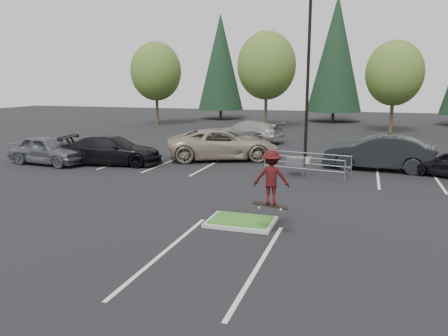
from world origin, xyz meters
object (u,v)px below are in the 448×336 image
(decid_b, at_px, (266,68))
(decid_c, at_px, (394,75))
(skateboarder, at_px, (271,178))
(car_l_black, at_px, (112,150))
(car_l_tan, at_px, (221,144))
(light_pole, at_px, (308,83))
(car_l_grey, at_px, (47,150))
(car_far_silver, at_px, (247,131))
(car_r_charc, at_px, (378,152))
(decid_a, at_px, (156,73))
(conif_b, at_px, (336,54))
(cart_corral, at_px, (298,162))
(conif_a, at_px, (221,62))

(decid_b, distance_m, decid_c, 12.05)
(skateboarder, distance_m, car_l_black, 14.48)
(skateboarder, xyz_separation_m, car_l_tan, (-5.70, 12.50, -0.93))
(light_pole, relative_size, car_l_grey, 2.10)
(decid_c, relative_size, car_l_grey, 1.74)
(light_pole, bearing_deg, car_far_silver, 126.01)
(decid_b, bearing_deg, decid_c, -3.34)
(car_r_charc, relative_size, car_far_silver, 0.98)
(car_r_charc, bearing_deg, decid_c, 179.10)
(decid_a, bearing_deg, light_pole, -44.25)
(decid_c, xyz_separation_m, conif_b, (-5.99, 10.67, 2.59))
(car_l_tan, relative_size, car_l_grey, 1.39)
(skateboarder, xyz_separation_m, car_l_grey, (-14.70, 8.00, -1.04))
(light_pole, xyz_separation_m, decid_b, (-6.51, 18.53, 1.48))
(decid_c, distance_m, car_l_tan, 21.56)
(skateboarder, height_order, car_l_black, skateboarder)
(car_l_tan, height_order, car_l_black, car_l_tan)
(decid_c, relative_size, cart_corral, 1.99)
(decid_a, distance_m, conif_b, 20.95)
(skateboarder, bearing_deg, car_r_charc, -111.28)
(decid_c, xyz_separation_m, cart_corral, (-5.30, -21.76, -4.54))
(car_r_charc, bearing_deg, conif_a, -143.73)
(car_l_tan, bearing_deg, cart_corral, -146.60)
(cart_corral, bearing_deg, light_pole, 102.50)
(decid_c, xyz_separation_m, car_l_grey, (-19.49, -22.83, -4.43))
(decid_c, bearing_deg, skateboarder, -98.83)
(decid_c, height_order, skateboarder, decid_c)
(car_l_grey, bearing_deg, car_far_silver, -28.50)
(car_l_grey, bearing_deg, skateboarder, -112.98)
(decid_c, bearing_deg, cart_corral, -103.70)
(conif_b, bearing_deg, car_l_black, -107.16)
(car_l_black, bearing_deg, decid_a, 10.25)
(cart_corral, height_order, skateboarder, skateboarder)
(decid_a, bearing_deg, decid_c, -0.48)
(decid_a, distance_m, conif_a, 10.85)
(car_far_silver, bearing_deg, decid_a, -116.67)
(car_l_black, bearing_deg, car_far_silver, -33.42)
(decid_b, height_order, car_l_grey, decid_b)
(car_l_black, bearing_deg, cart_corral, -100.04)
(light_pole, bearing_deg, decid_a, 135.75)
(decid_a, bearing_deg, decid_b, 2.39)
(car_r_charc, height_order, car_far_silver, car_r_charc)
(light_pole, xyz_separation_m, cart_corral, (0.19, -3.92, -3.84))
(cart_corral, bearing_deg, car_r_charc, 48.17)
(car_l_black, bearing_deg, car_l_tan, -68.23)
(skateboarder, bearing_deg, decid_b, -83.15)
(car_l_tan, relative_size, car_l_black, 1.18)
(skateboarder, xyz_separation_m, car_l_black, (-11.20, 9.12, -1.04))
(light_pole, xyz_separation_m, skateboarder, (0.70, -13.00, -2.70))
(conif_a, bearing_deg, car_far_silver, -66.23)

